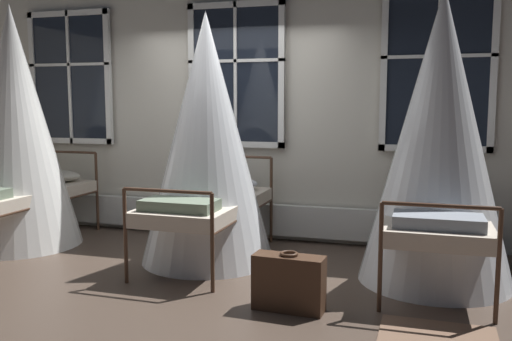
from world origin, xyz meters
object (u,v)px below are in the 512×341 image
Objects in this scene: cot_second at (207,142)px; cot_third at (439,142)px; suitcase_dark at (289,283)px; cot_first at (15,131)px.

cot_third reaches higher than cot_second.
cot_third reaches higher than suitcase_dark.
cot_third is 1.87m from suitcase_dark.
suitcase_dark is at bearing -134.03° from cot_second.
cot_third is at bearing -88.93° from cot_first.
cot_second is (2.30, 0.02, -0.09)m from cot_first.
cot_first is 4.53m from cot_third.
suitcase_dark is (3.41, -1.11, -1.09)m from cot_first.
cot_third is 4.58× the size of suitcase_dark.
cot_second is 0.96× the size of cot_third.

